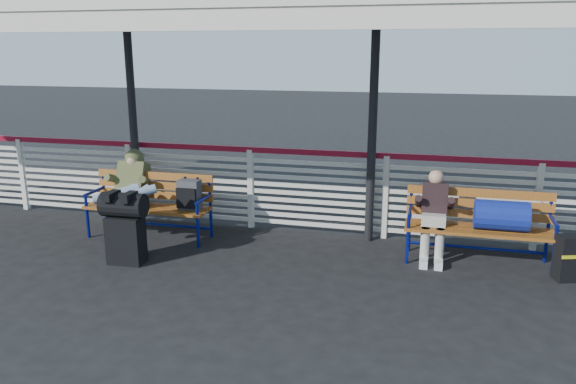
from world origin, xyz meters
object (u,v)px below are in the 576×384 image
(bench_right, at_px, (491,217))
(traveler_man, at_px, (127,192))
(bench_left, at_px, (160,198))
(luggage_stack, at_px, (125,225))
(suitcase_side, at_px, (573,258))
(companion_person, at_px, (434,214))

(bench_right, xyz_separation_m, traveler_man, (-4.78, -0.43, 0.13))
(bench_right, bearing_deg, bench_left, -179.02)
(bench_left, bearing_deg, traveler_man, -131.70)
(luggage_stack, distance_m, suitcase_side, 5.41)
(luggage_stack, distance_m, bench_right, 4.57)
(bench_left, bearing_deg, bench_right, 0.98)
(suitcase_side, bearing_deg, luggage_stack, 170.42)
(luggage_stack, bearing_deg, bench_right, 11.83)
(suitcase_side, bearing_deg, bench_right, 143.58)
(bench_left, distance_m, traveler_man, 0.49)
(luggage_stack, relative_size, bench_right, 0.51)
(bench_left, distance_m, companion_person, 3.77)
(bench_right, distance_m, suitcase_side, 1.01)
(luggage_stack, height_order, bench_left, bench_left)
(traveler_man, distance_m, companion_person, 4.11)
(suitcase_side, bearing_deg, traveler_man, 163.04)
(bench_left, xyz_separation_m, suitcase_side, (5.37, -0.22, -0.31))
(luggage_stack, xyz_separation_m, bench_left, (-0.03, 1.04, 0.08))
(traveler_man, relative_size, companion_person, 1.43)
(bench_left, bearing_deg, suitcase_side, -2.36)
(luggage_stack, bearing_deg, suitcase_side, 6.42)
(traveler_man, bearing_deg, suitcase_side, 1.29)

